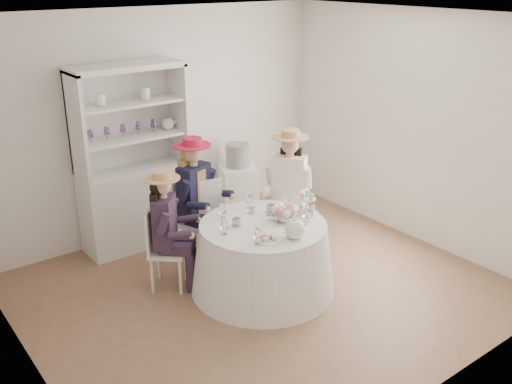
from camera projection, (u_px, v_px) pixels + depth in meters
ground at (262, 289)px, 5.88m from camera, size 4.50×4.50×0.00m
ceiling at (263, 17)px, 4.90m from camera, size 4.50×4.50×0.00m
wall_back at (161, 123)px, 6.87m from camera, size 4.50×0.00×4.50m
wall_front at (441, 240)px, 3.91m from camera, size 4.50×0.00×4.50m
wall_left at (17, 226)px, 4.12m from camera, size 0.00×4.50×4.50m
wall_right at (414, 128)px, 6.66m from camera, size 0.00×4.50×4.50m
tea_table at (263, 257)px, 5.78m from camera, size 1.47×1.47×0.73m
hutch at (135, 183)px, 6.63m from camera, size 1.40×0.84×2.14m
side_table at (238, 192)px, 7.50m from camera, size 0.58×0.58×0.70m
hatbox at (238, 155)px, 7.32m from camera, size 0.37×0.37×0.30m
guest_left at (167, 224)px, 5.68m from camera, size 0.54×0.53×1.27m
guest_mid at (196, 193)px, 6.20m from camera, size 0.54×0.59×1.43m
guest_right at (289, 184)px, 6.46m from camera, size 0.62×0.59×1.44m
spare_chair at (203, 215)px, 6.36m from camera, size 0.47×0.47×0.97m
teacup_a at (237, 223)px, 5.58m from camera, size 0.10×0.10×0.07m
teacup_b at (252, 211)px, 5.88m from camera, size 0.08×0.08×0.06m
teacup_c at (271, 209)px, 5.90m from camera, size 0.12×0.12×0.08m
flower_bowl at (283, 218)px, 5.70m from camera, size 0.29×0.29×0.06m
flower_arrangement at (282, 211)px, 5.69m from camera, size 0.21×0.21×0.08m
table_teapot at (295, 229)px, 5.32m from camera, size 0.27×0.19×0.20m
sandwich_plate at (269, 238)px, 5.30m from camera, size 0.27×0.27×0.06m
cupcake_stand at (307, 206)px, 5.85m from camera, size 0.25×0.25×0.23m
stemware_set at (263, 217)px, 5.61m from camera, size 0.92×0.92×0.15m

